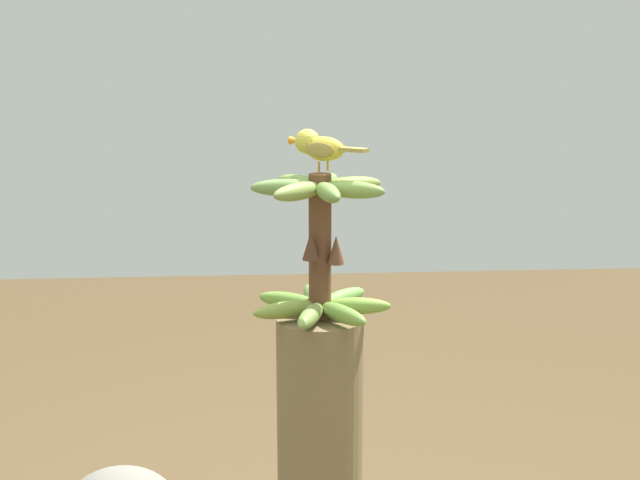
# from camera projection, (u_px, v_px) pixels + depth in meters

# --- Properties ---
(banana_bunch) EXTENTS (0.30, 0.30, 0.31)m
(banana_bunch) POSITION_uv_depth(u_px,v_px,m) (320.00, 247.00, 1.81)
(banana_bunch) COLOR brown
(banana_bunch) RESTS_ON banana_tree
(perched_bird) EXTENTS (0.14, 0.16, 0.09)m
(perched_bird) POSITION_uv_depth(u_px,v_px,m) (318.00, 146.00, 1.82)
(perched_bird) COLOR #C68933
(perched_bird) RESTS_ON banana_bunch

